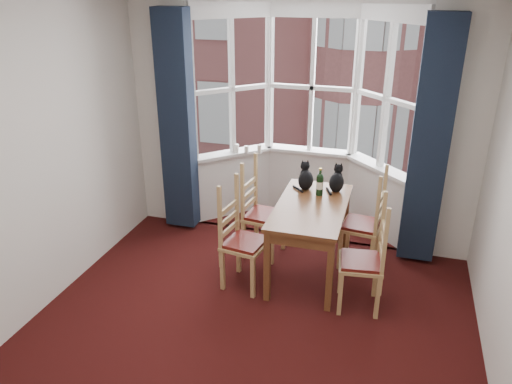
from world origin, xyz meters
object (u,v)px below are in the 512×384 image
at_px(cat_left, 306,178).
at_px(candle_short, 246,149).
at_px(dining_table, 311,215).
at_px(wine_bottle, 320,183).
at_px(chair_left_near, 237,242).
at_px(candle_extra, 259,149).
at_px(chair_left_far, 257,215).
at_px(candle_tall, 236,148).
at_px(chair_right_near, 370,264).
at_px(cat_right, 337,181).
at_px(chair_right_far, 370,227).

distance_m(cat_left, candle_short, 1.21).
xyz_separation_m(dining_table, wine_bottle, (0.03, 0.29, 0.24)).
bearing_deg(chair_left_near, cat_left, 56.99).
distance_m(candle_short, candle_extra, 0.17).
bearing_deg(chair_left_far, candle_short, 113.91).
bearing_deg(chair_left_near, candle_tall, 108.66).
height_order(chair_left_near, chair_left_far, same).
xyz_separation_m(chair_right_near, candle_short, (-1.73, 1.62, 0.44)).
relative_size(dining_table, chair_left_far, 1.43).
bearing_deg(candle_short, wine_bottle, -39.16).
distance_m(chair_left_near, candle_short, 1.69).
xyz_separation_m(chair_right_near, cat_left, (-0.80, 0.84, 0.45)).
xyz_separation_m(chair_left_far, candle_tall, (-0.53, 0.89, 0.45)).
height_order(cat_right, candle_extra, cat_right).
bearing_deg(chair_right_far, chair_left_near, -150.40).
relative_size(dining_table, cat_left, 4.15).
xyz_separation_m(chair_left_near, chair_right_near, (1.33, -0.03, 0.00)).
distance_m(dining_table, candle_tall, 1.68).
height_order(chair_right_far, wine_bottle, wine_bottle).
distance_m(chair_right_far, candle_tall, 2.02).
height_order(candle_tall, candle_extra, candle_extra).
xyz_separation_m(cat_left, candle_short, (-0.93, 0.77, -0.00)).
distance_m(cat_right, candle_tall, 1.56).
height_order(chair_right_far, candle_short, candle_short).
bearing_deg(cat_right, candle_extra, 145.23).
height_order(cat_left, candle_extra, cat_left).
relative_size(chair_right_far, cat_right, 2.96).
bearing_deg(chair_right_near, candle_short, 136.93).
relative_size(cat_left, cat_right, 1.02).
height_order(chair_right_near, candle_short, candle_short).
distance_m(cat_right, candle_extra, 1.33).
xyz_separation_m(dining_table, chair_right_near, (0.66, -0.43, -0.21)).
bearing_deg(chair_left_near, chair_right_far, 29.60).
distance_m(chair_left_far, wine_bottle, 0.83).
xyz_separation_m(chair_left_far, chair_right_near, (1.32, -0.69, 0.00)).
xyz_separation_m(cat_right, wine_bottle, (-0.16, -0.16, 0.01)).
bearing_deg(chair_left_near, candle_short, 104.18).
distance_m(chair_right_near, chair_right_far, 0.75).
distance_m(chair_left_far, cat_left, 0.70).
bearing_deg(candle_short, candle_tall, -166.44).
relative_size(wine_bottle, candle_short, 3.36).
distance_m(chair_right_far, cat_left, 0.86).
distance_m(cat_right, wine_bottle, 0.22).
bearing_deg(chair_right_far, chair_right_near, -84.64).
height_order(chair_left_near, cat_left, cat_left).
bearing_deg(chair_right_far, wine_bottle, -176.80).
height_order(dining_table, wine_bottle, wine_bottle).
height_order(chair_right_far, cat_right, cat_right).
xyz_separation_m(candle_short, candle_extra, (0.17, 0.02, 0.01)).
relative_size(wine_bottle, candle_tall, 2.78).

